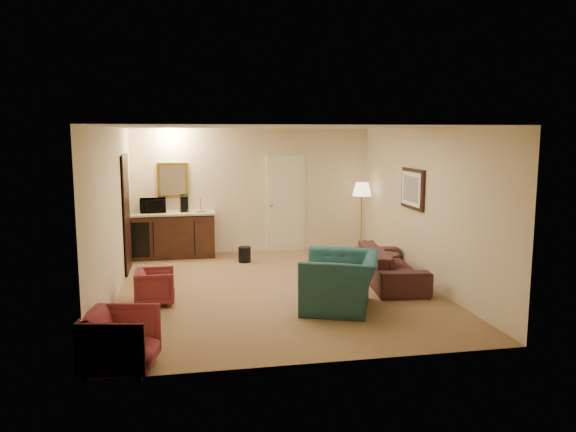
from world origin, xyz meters
name	(u,v)px	position (x,y,z in m)	size (l,w,h in m)	color
ground	(277,289)	(0.00, 0.00, 0.00)	(6.00, 6.00, 0.00)	olive
room_walls	(263,180)	(-0.10, 0.77, 1.72)	(5.02, 6.01, 2.61)	beige
wetbar_cabinet	(174,235)	(-1.65, 2.72, 0.46)	(1.64, 0.58, 0.92)	#3B1E12
sofa	(391,260)	(1.95, 0.02, 0.40)	(2.06, 0.60, 0.80)	black
teal_armchair	(340,272)	(0.74, -1.14, 0.53)	(1.21, 0.78, 1.06)	#1B4344
rose_chair_near	(155,285)	(-1.90, -0.45, 0.29)	(0.56, 0.52, 0.58)	maroon
rose_chair_far	(121,338)	(-2.15, -2.80, 0.36)	(0.71, 0.66, 0.73)	maroon
coffee_table	(375,267)	(1.74, 0.18, 0.24)	(0.82, 0.55, 0.47)	black
floor_lamp	(361,218)	(2.20, 2.38, 0.75)	(0.40, 0.40, 1.50)	#B27E3B
waste_bin	(245,255)	(-0.30, 2.00, 0.15)	(0.24, 0.24, 0.30)	black
microwave	(153,204)	(-2.06, 2.80, 1.09)	(0.51, 0.28, 0.35)	black
coffee_maker	(184,204)	(-1.43, 2.74, 1.08)	(0.17, 0.17, 0.32)	black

